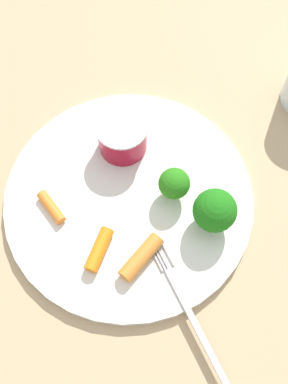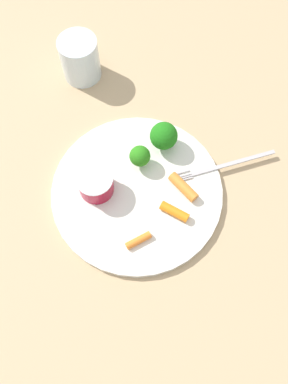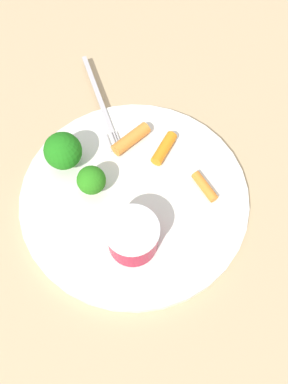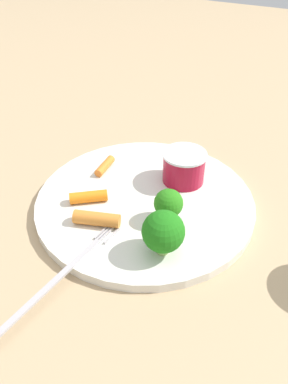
{
  "view_description": "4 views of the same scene",
  "coord_description": "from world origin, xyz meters",
  "views": [
    {
      "loc": [
        0.18,
        -0.09,
        0.46
      ],
      "look_at": [
        0.01,
        0.02,
        0.02
      ],
      "focal_mm": 40.95,
      "sensor_mm": 36.0,
      "label": 1
    },
    {
      "loc": [
        -0.09,
        -0.24,
        0.61
      ],
      "look_at": [
        0.01,
        -0.01,
        0.02
      ],
      "focal_mm": 37.28,
      "sensor_mm": 36.0,
      "label": 2
    },
    {
      "loc": [
        -0.2,
        0.08,
        0.42
      ],
      "look_at": [
        -0.01,
        -0.01,
        0.03
      ],
      "focal_mm": 35.24,
      "sensor_mm": 36.0,
      "label": 3
    },
    {
      "loc": [
        0.33,
        0.18,
        0.32
      ],
      "look_at": [
        -0.0,
        -0.0,
        0.02
      ],
      "focal_mm": 35.4,
      "sensor_mm": 36.0,
      "label": 4
    }
  ],
  "objects": [
    {
      "name": "ground_plane",
      "position": [
        0.0,
        0.0,
        0.0
      ],
      "size": [
        2.4,
        2.4,
        0.0
      ],
      "primitive_type": "plane",
      "color": "tan"
    },
    {
      "name": "plate",
      "position": [
        0.0,
        0.0,
        0.01
      ],
      "size": [
        0.28,
        0.28,
        0.01
      ],
      "primitive_type": "cylinder",
      "color": "silver",
      "rests_on": "ground_plane"
    },
    {
      "name": "sauce_cup",
      "position": [
        -0.06,
        0.03,
        0.03
      ],
      "size": [
        0.06,
        0.06,
        0.04
      ],
      "color": "maroon",
      "rests_on": "plate"
    },
    {
      "name": "broccoli_floret_0",
      "position": [
        0.07,
        0.06,
        0.04
      ],
      "size": [
        0.05,
        0.05,
        0.05
      ],
      "color": "#92B25D",
      "rests_on": "plate"
    },
    {
      "name": "broccoli_floret_1",
      "position": [
        0.02,
        0.04,
        0.04
      ],
      "size": [
        0.03,
        0.03,
        0.04
      ],
      "color": "#8BBF57",
      "rests_on": "plate"
    },
    {
      "name": "carrot_stick_0",
      "position": [
        -0.03,
        -0.08,
        0.02
      ],
      "size": [
        0.04,
        0.02,
        0.01
      ],
      "primitive_type": "cylinder",
      "rotation": [
        1.57,
        0.0,
        4.81
      ],
      "color": "orange",
      "rests_on": "plate"
    },
    {
      "name": "carrot_stick_1",
      "position": [
        0.07,
        -0.03,
        0.02
      ],
      "size": [
        0.03,
        0.06,
        0.02
      ],
      "primitive_type": "cylinder",
      "rotation": [
        1.57,
        0.0,
        3.46
      ],
      "color": "orange",
      "rests_on": "plate"
    },
    {
      "name": "carrot_stick_2",
      "position": [
        0.04,
        -0.06,
        0.02
      ],
      "size": [
        0.04,
        0.05,
        0.01
      ],
      "primitive_type": "cylinder",
      "rotation": [
        1.57,
        0.0,
        3.8
      ],
      "color": "orange",
      "rests_on": "plate"
    },
    {
      "name": "fork",
      "position": [
        0.15,
        -0.02,
        0.01
      ],
      "size": [
        0.18,
        0.03,
        0.0
      ],
      "color": "#B5AFB1",
      "rests_on": "plate"
    }
  ]
}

